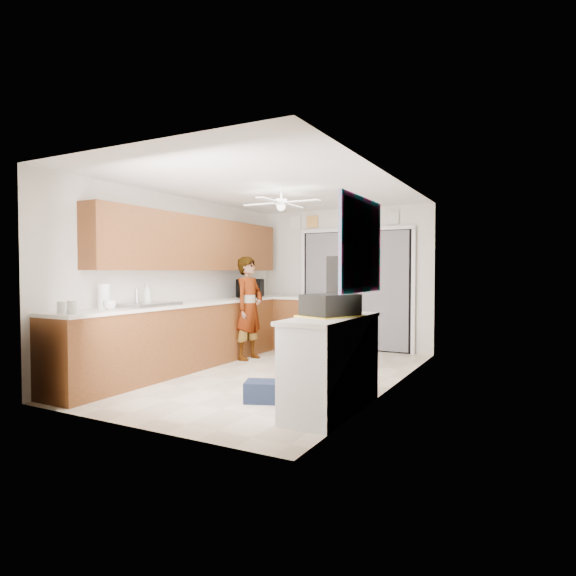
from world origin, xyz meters
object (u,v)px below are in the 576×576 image
at_px(navy_crate, 262,391).
at_px(dog, 287,341).
at_px(suitcase, 330,305).
at_px(man, 249,308).
at_px(microwave, 250,288).
at_px(paper_towel_roll, 104,297).
at_px(cardboard_box, 307,392).
at_px(cup, 109,305).
at_px(soap_bottle, 147,294).

bearing_deg(navy_crate, dog, 113.19).
bearing_deg(suitcase, dog, 148.07).
height_order(man, dog, man).
relative_size(suitcase, navy_crate, 1.43).
bearing_deg(microwave, navy_crate, -166.47).
xyz_separation_m(microwave, paper_towel_roll, (-0.09, -3.03, -0.01)).
xyz_separation_m(man, dog, (0.31, 0.67, -0.58)).
relative_size(paper_towel_roll, cardboard_box, 0.80).
height_order(microwave, navy_crate, microwave).
distance_m(paper_towel_roll, dog, 3.30).
relative_size(navy_crate, dog, 0.61).
height_order(cup, dog, cup).
height_order(soap_bottle, dog, soap_bottle).
distance_m(soap_bottle, paper_towel_roll, 0.81).
distance_m(cardboard_box, dog, 2.97).
distance_m(soap_bottle, suitcase, 2.79).
distance_m(microwave, suitcase, 3.64).
bearing_deg(soap_bottle, suitcase, -6.77).
height_order(cardboard_box, navy_crate, cardboard_box).
height_order(soap_bottle, suitcase, soap_bottle).
relative_size(soap_bottle, cardboard_box, 0.77).
relative_size(cup, dog, 0.24).
bearing_deg(cardboard_box, man, 135.96).
xyz_separation_m(paper_towel_roll, man, (0.45, 2.43, -0.28)).
bearing_deg(man, suitcase, -128.55).
bearing_deg(navy_crate, cup, -167.25).
height_order(navy_crate, dog, dog).
height_order(paper_towel_roll, cardboard_box, paper_towel_roll).
bearing_deg(suitcase, navy_crate, -153.54).
bearing_deg(dog, navy_crate, -77.93).
xyz_separation_m(suitcase, dog, (-1.91, 2.63, -0.82)).
distance_m(man, dog, 0.94).
xyz_separation_m(soap_bottle, navy_crate, (2.01, -0.39, -0.98)).
distance_m(soap_bottle, cardboard_box, 2.64).
xyz_separation_m(suitcase, navy_crate, (-0.76, -0.06, -0.94)).
bearing_deg(cup, man, 81.62).
height_order(microwave, dog, microwave).
distance_m(microwave, dog, 1.10).
relative_size(suitcase, man, 0.32).
height_order(soap_bottle, man, man).
bearing_deg(microwave, suitcase, -156.07).
distance_m(soap_bottle, cup, 0.83).
bearing_deg(cup, microwave, 90.04).
relative_size(suitcase, dog, 0.87).
xyz_separation_m(navy_crate, dog, (-1.15, 2.69, 0.12)).
height_order(paper_towel_roll, suitcase, paper_towel_roll).
bearing_deg(dog, man, -126.04).
distance_m(microwave, man, 0.76).
xyz_separation_m(paper_towel_roll, suitcase, (2.67, 0.47, -0.04)).
bearing_deg(navy_crate, cardboard_box, 22.14).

